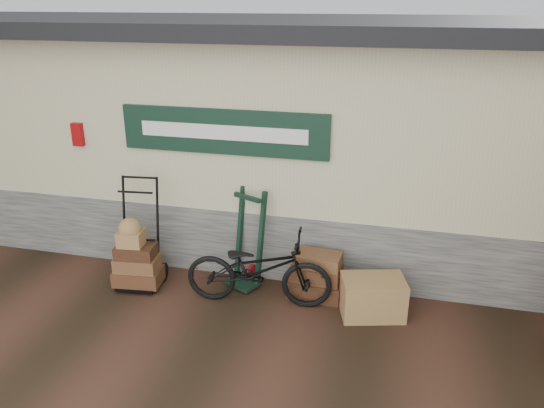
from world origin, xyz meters
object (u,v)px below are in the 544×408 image
at_px(porter_trolley, 139,232).
at_px(green_barrow, 248,239).
at_px(bicycle, 259,265).
at_px(wicker_hamper, 373,297).
at_px(suitcase_stack, 316,274).

relative_size(porter_trolley, green_barrow, 1.12).
bearing_deg(green_barrow, bicycle, -34.73).
bearing_deg(wicker_hamper, green_barrow, 167.39).
xyz_separation_m(porter_trolley, wicker_hamper, (2.95, -0.07, -0.47)).
bearing_deg(bicycle, suitcase_stack, -67.96).
bearing_deg(suitcase_stack, wicker_hamper, -20.63).
height_order(porter_trolley, wicker_hamper, porter_trolley).
height_order(green_barrow, bicycle, green_barrow).
bearing_deg(green_barrow, suitcase_stack, 18.70).
xyz_separation_m(porter_trolley, green_barrow, (1.35, 0.29, -0.08)).
relative_size(green_barrow, bicycle, 0.72).
height_order(green_barrow, suitcase_stack, green_barrow).
bearing_deg(wicker_hamper, suitcase_stack, 159.37).
height_order(suitcase_stack, bicycle, bicycle).
height_order(porter_trolley, bicycle, porter_trolley).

